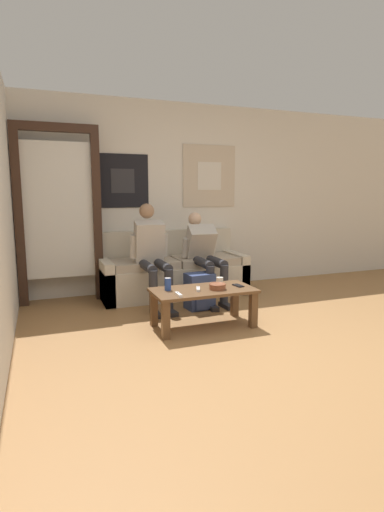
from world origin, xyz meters
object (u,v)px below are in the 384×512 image
(couch, at_px, (173,273))
(ceramic_bowl, at_px, (217,286))
(cell_phone, at_px, (238,285))
(game_controller_near_left, at_px, (198,289))
(pillar_candle, at_px, (220,281))
(drink_can_blue, at_px, (168,284))
(person_seated_adult, at_px, (152,252))
(coffee_table, at_px, (203,296))
(backpack, at_px, (200,292))
(game_controller_near_right, at_px, (179,294))
(person_seated_teen, at_px, (204,252))

(couch, distance_m, ceramic_bowl, 1.40)
(ceramic_bowl, bearing_deg, cell_phone, 9.98)
(ceramic_bowl, bearing_deg, couch, 90.47)
(cell_phone, bearing_deg, game_controller_near_left, -177.53)
(pillar_candle, bearing_deg, drink_can_blue, 179.48)
(person_seated_adult, height_order, ceramic_bowl, person_seated_adult)
(couch, bearing_deg, game_controller_near_left, -97.77)
(person_seated_adult, distance_m, game_controller_near_left, 1.02)
(person_seated_adult, bearing_deg, coffee_table, -73.79)
(game_controller_near_left, distance_m, cell_phone, 0.46)
(couch, height_order, cell_phone, couch)
(couch, bearing_deg, pillar_candle, -85.62)
(couch, relative_size, drink_can_blue, 15.33)
(backpack, distance_m, pillar_candle, 0.57)
(backpack, bearing_deg, cell_phone, -73.12)
(backpack, xyz_separation_m, drink_can_blue, (-0.55, -0.51, 0.25))
(drink_can_blue, bearing_deg, pillar_candle, -0.52)
(person_seated_adult, xyz_separation_m, cell_phone, (0.66, -0.95, -0.26))
(person_seated_adult, distance_m, backpack, 0.75)
(drink_can_blue, relative_size, game_controller_near_left, 0.85)
(backpack, height_order, cell_phone, backpack)
(drink_can_blue, height_order, game_controller_near_right, drink_can_blue)
(drink_can_blue, xyz_separation_m, cell_phone, (0.73, -0.09, -0.06))
(couch, relative_size, person_seated_adult, 1.56)
(person_seated_adult, xyz_separation_m, person_seated_teen, (0.69, 0.05, -0.05))
(ceramic_bowl, distance_m, pillar_candle, 0.16)
(backpack, distance_m, drink_can_blue, 0.79)
(couch, bearing_deg, person_seated_adult, -134.48)
(game_controller_near_right, bearing_deg, coffee_table, 26.75)
(coffee_table, xyz_separation_m, game_controller_near_left, (-0.07, -0.03, 0.09))
(coffee_table, height_order, person_seated_teen, person_seated_teen)
(person_seated_adult, height_order, person_seated_teen, person_seated_adult)
(coffee_table, relative_size, person_seated_teen, 0.95)
(person_seated_teen, height_order, pillar_candle, person_seated_teen)
(person_seated_teen, distance_m, game_controller_near_right, 1.38)
(pillar_candle, bearing_deg, cell_phone, -26.48)
(person_seated_teen, xyz_separation_m, game_controller_near_left, (-0.49, -1.02, -0.20))
(person_seated_teen, height_order, cell_phone, person_seated_teen)
(couch, height_order, person_seated_teen, person_seated_teen)
(backpack, bearing_deg, game_controller_near_right, -124.79)
(person_seated_adult, xyz_separation_m, backpack, (0.48, -0.35, -0.45))
(coffee_table, distance_m, drink_can_blue, 0.38)
(drink_can_blue, bearing_deg, game_controller_near_right, -83.14)
(game_controller_near_right, bearing_deg, cell_phone, 11.98)
(person_seated_adult, bearing_deg, game_controller_near_right, -92.33)
(couch, relative_size, backpack, 4.54)
(couch, height_order, coffee_table, couch)
(person_seated_teen, height_order, ceramic_bowl, person_seated_teen)
(cell_phone, bearing_deg, coffee_table, 178.42)
(game_controller_near_right, bearing_deg, pillar_candle, 23.70)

